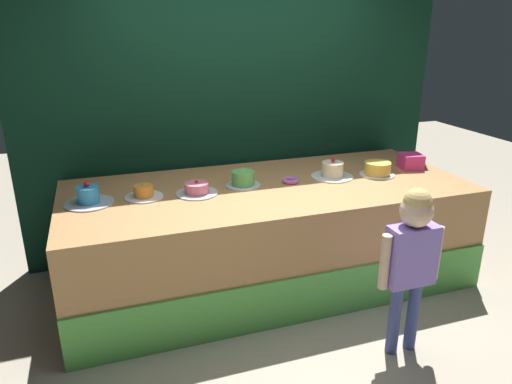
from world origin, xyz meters
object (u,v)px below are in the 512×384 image
Objects in this scene: cake_far_left at (88,197)px; cake_center_left at (197,189)px; cake_right at (332,171)px; child_figure at (412,250)px; pink_box at (411,161)px; cake_left at (144,193)px; donut at (290,180)px; cake_far_right at (377,169)px; cake_center_right at (243,179)px.

cake_far_left is 0.79m from cake_center_left.
child_figure is at bearing -93.27° from cake_right.
pink_box is at bearing 0.22° from cake_right.
donut is at bearing -1.51° from cake_left.
child_figure is at bearing -125.11° from pink_box.
child_figure reaches higher than cake_far_left.
donut is 0.38× the size of cake_far_left.
cake_far_right reaches higher than donut.
cake_right is (0.39, 0.02, 0.04)m from donut.
cake_center_right is at bearing 9.99° from cake_center_left.
donut is 0.48× the size of cake_center_right.
donut is at bearing 176.01° from cake_far_right.
cake_far_right is (0.39, -0.07, -0.00)m from cake_right.
cake_far_right is at bearing 67.90° from child_figure.
cake_left reaches higher than cake_far_right.
child_figure is 1.24m from donut.
cake_center_right is 0.95× the size of cake_far_right.
child_figure is 3.27× the size of cake_far_left.
cake_left is at bearing 178.49° from donut.
cake_left is 1.97m from cake_far_right.
cake_far_left is at bearing 178.99° from donut.
pink_box reaches higher than cake_left.
child_figure is 1.44m from cake_center_right.
cake_far_left is at bearing 178.00° from cake_far_right.
cake_far_right reaches higher than cake_center_left.
child_figure is at bearing -39.18° from cake_left.
pink_box is 2.36m from cake_left.
cake_center_left is 1.18m from cake_right.
cake_center_right reaches higher than pink_box.
cake_center_left is (-1.11, 1.17, 0.14)m from child_figure.
cake_far_right is (1.96, -0.09, 0.02)m from cake_left.
cake_right is at bearing -179.78° from pink_box.
donut is at bearing -7.28° from cake_center_right.
cake_far_right is at bearing -5.09° from cake_center_right.
donut is 0.47× the size of cake_left.
pink_box is at bearing -0.09° from cake_far_left.
cake_center_left is at bearing -178.11° from cake_right.
cake_left is (0.39, 0.00, -0.02)m from cake_far_left.
child_figure is at bearing -112.10° from cake_far_right.
cake_center_right is (-0.72, 1.24, 0.16)m from child_figure.
cake_far_left reaches higher than donut.
cake_far_left is 1.25× the size of cake_center_right.
cake_right is at bearing -0.40° from cake_left.
pink_box is at bearing 1.23° from cake_center_left.
cake_right is (-0.79, -0.00, -0.01)m from pink_box.
cake_center_left is at bearing -170.01° from cake_center_right.
pink_box is 0.63× the size of cake_far_right.
cake_left is 0.80× the size of cake_right.
cake_right is (0.79, -0.03, 0.00)m from cake_center_right.
cake_left is 0.96× the size of cake_far_right.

